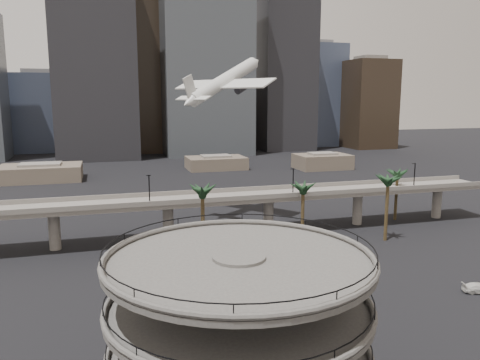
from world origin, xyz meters
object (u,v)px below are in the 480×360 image
object	(u,v)px
parking_ramp	(239,329)
car_c	(479,288)
airborne_jet	(224,81)
overpass	(220,202)
car_b	(326,301)
car_a	(316,292)

from	to	relation	value
parking_ramp	car_c	bearing A→B (deg)	23.41
parking_ramp	airborne_jet	bearing A→B (deg)	76.26
overpass	airborne_jet	size ratio (longest dim) A/B	5.06
overpass	airborne_jet	world-z (taller)	airborne_jet
airborne_jet	car_b	xyz separation A→B (m)	(0.33, -55.16, -32.27)
parking_ramp	airborne_jet	xyz separation A→B (m)	(18.62, 76.15, 23.25)
airborne_jet	car_c	world-z (taller)	airborne_jet
car_b	airborne_jet	bearing A→B (deg)	-27.18
car_a	airborne_jet	bearing A→B (deg)	13.64
parking_ramp	car_c	xyz separation A→B (m)	(43.36, 18.77, -9.12)
overpass	car_c	size ratio (longest dim) A/B	26.35
parking_ramp	car_a	world-z (taller)	parking_ramp
parking_ramp	car_a	bearing A→B (deg)	52.06
airborne_jet	car_a	bearing A→B (deg)	-126.46
car_b	car_c	size ratio (longest dim) A/B	0.99
parking_ramp	car_b	bearing A→B (deg)	47.93
car_a	car_b	distance (m)	3.45
parking_ramp	airborne_jet	size ratio (longest dim) A/B	0.86
car_a	car_b	bearing A→B (deg)	-168.60
car_a	car_c	bearing A→B (deg)	-89.96
car_b	car_c	world-z (taller)	car_b
overpass	car_a	world-z (taller)	overpass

